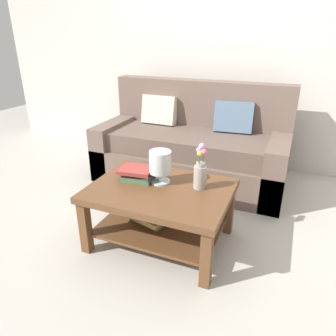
# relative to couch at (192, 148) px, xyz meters

# --- Properties ---
(ground_plane) EXTENTS (10.00, 10.00, 0.00)m
(ground_plane) POSITION_rel_couch_xyz_m (0.15, -0.94, -0.36)
(ground_plane) COLOR #B7B2A8
(back_wall) EXTENTS (6.40, 0.12, 2.70)m
(back_wall) POSITION_rel_couch_xyz_m (0.15, 0.71, 0.99)
(back_wall) COLOR beige
(back_wall) RESTS_ON ground
(couch) EXTENTS (2.03, 0.90, 1.06)m
(couch) POSITION_rel_couch_xyz_m (0.00, 0.00, 0.00)
(couch) COLOR brown
(couch) RESTS_ON ground
(coffee_table) EXTENTS (1.04, 0.77, 0.48)m
(coffee_table) POSITION_rel_couch_xyz_m (0.15, -1.22, -0.02)
(coffee_table) COLOR brown
(coffee_table) RESTS_ON ground
(book_stack_main) EXTENTS (0.31, 0.24, 0.09)m
(book_stack_main) POSITION_rel_couch_xyz_m (-0.07, -1.15, 0.16)
(book_stack_main) COLOR #51704C
(book_stack_main) RESTS_ON coffee_table
(glass_hurricane_vase) EXTENTS (0.17, 0.17, 0.26)m
(glass_hurricane_vase) POSITION_rel_couch_xyz_m (0.12, -1.14, 0.27)
(glass_hurricane_vase) COLOR silver
(glass_hurricane_vase) RESTS_ON coffee_table
(flower_pitcher) EXTENTS (0.10, 0.10, 0.34)m
(flower_pitcher) POSITION_rel_couch_xyz_m (0.43, -1.11, 0.25)
(flower_pitcher) COLOR #9E998E
(flower_pitcher) RESTS_ON coffee_table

